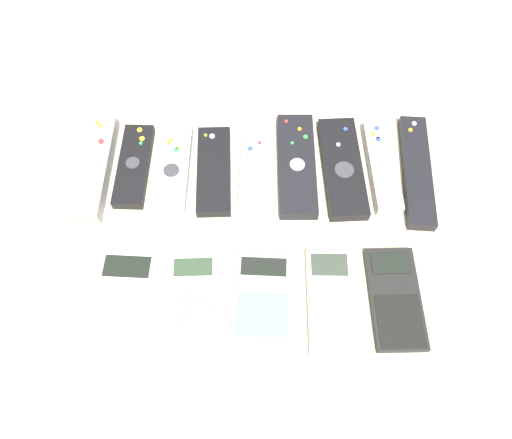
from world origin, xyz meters
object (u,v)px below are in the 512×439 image
at_px(remote_4, 254,169).
at_px(calculator_2, 262,296).
at_px(remote_2, 173,169).
at_px(remote_7, 382,166).
at_px(remote_6, 342,168).
at_px(remote_8, 417,171).
at_px(remote_3, 214,171).
at_px(remote_5, 297,165).
at_px(calculator_4, 395,298).
at_px(calculator_1, 193,296).
at_px(remote_1, 134,166).
at_px(calculator_0, 122,302).
at_px(calculator_3, 331,301).
at_px(remote_0, 95,168).

distance_m(remote_4, calculator_2, 0.21).
bearing_deg(remote_2, remote_7, 1.86).
relative_size(remote_6, remote_7, 1.11).
distance_m(remote_8, calculator_2, 0.32).
distance_m(remote_3, remote_6, 0.21).
bearing_deg(calculator_2, remote_8, 42.93).
bearing_deg(remote_5, calculator_4, -59.71).
height_order(remote_5, remote_6, same).
relative_size(remote_2, calculator_1, 1.30).
relative_size(remote_1, calculator_0, 0.99).
xyz_separation_m(remote_8, calculator_4, (-0.06, -0.21, -0.00)).
distance_m(remote_8, calculator_3, 0.26).
bearing_deg(remote_7, calculator_4, -93.83).
bearing_deg(remote_5, remote_1, -179.96).
bearing_deg(remote_1, remote_3, -2.78).
distance_m(remote_0, calculator_2, 0.34).
distance_m(remote_6, calculator_2, 0.25).
bearing_deg(remote_1, remote_2, -4.65).
height_order(remote_3, remote_7, same).
distance_m(remote_1, remote_7, 0.40).
xyz_separation_m(remote_0, remote_6, (0.39, 0.00, -0.00)).
bearing_deg(remote_4, remote_1, -179.29).
relative_size(remote_3, remote_5, 0.85).
distance_m(calculator_1, calculator_2, 0.10).
xyz_separation_m(remote_3, calculator_2, (0.08, -0.21, -0.00)).
bearing_deg(calculator_0, remote_0, 110.13).
height_order(remote_4, remote_8, same).
distance_m(remote_6, calculator_1, 0.31).
height_order(remote_0, remote_1, remote_0).
relative_size(remote_3, remote_7, 0.95).
distance_m(remote_2, remote_4, 0.13).
distance_m(calculator_0, calculator_3, 0.29).
height_order(remote_8, calculator_4, remote_8).
relative_size(remote_0, calculator_4, 1.25).
bearing_deg(remote_1, remote_4, -0.25).
distance_m(remote_6, remote_8, 0.12).
relative_size(remote_2, calculator_3, 1.05).
xyz_separation_m(remote_7, remote_8, (0.05, -0.01, -0.00)).
relative_size(remote_4, remote_5, 0.85).
bearing_deg(remote_4, calculator_3, -61.37).
distance_m(calculator_3, calculator_4, 0.09).
height_order(remote_4, remote_7, remote_7).
relative_size(remote_0, remote_4, 1.16).
height_order(remote_1, calculator_1, remote_1).
relative_size(remote_8, calculator_4, 1.38).
distance_m(remote_2, remote_5, 0.20).
xyz_separation_m(remote_0, remote_2, (0.12, 0.00, -0.00)).
bearing_deg(calculator_3, remote_6, 82.12).
bearing_deg(remote_3, remote_2, 175.61).
bearing_deg(remote_3, calculator_1, -97.75).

